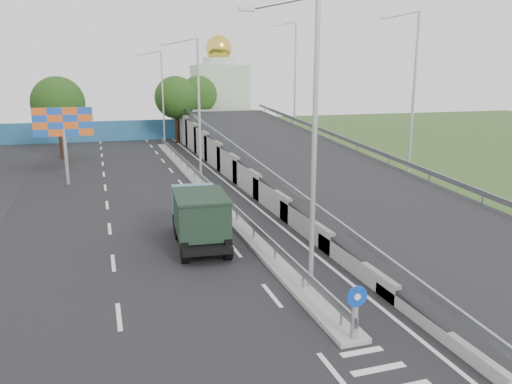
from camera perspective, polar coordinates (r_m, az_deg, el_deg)
name	(u,v)px	position (r m, az deg, el deg)	size (l,w,h in m)	color
road_surface	(167,205)	(30.78, -10.09, -1.48)	(26.00, 90.00, 0.04)	black
median	(203,186)	(35.07, -6.13, 0.64)	(1.00, 44.00, 0.20)	gray
overpass_ramp	(302,158)	(36.95, 5.29, 3.91)	(10.00, 50.00, 3.50)	gray
median_guardrail	(202,177)	(34.94, -6.16, 1.68)	(0.09, 44.00, 0.71)	gray
sign_bollard	(355,312)	(15.11, 11.27, -13.33)	(0.64, 0.23, 1.67)	black
lamp_post_near	(310,133)	(17.11, 6.14, 6.74)	(2.74, 0.18, 10.08)	#B2B5B7
lamp_post_mid	(196,102)	(36.27, -6.84, 10.15)	(2.74, 0.18, 10.08)	#B2B5B7
lamp_post_far	(161,93)	(56.01, -10.82, 11.09)	(2.74, 0.18, 10.08)	#B2B5B7
blue_wall	(121,131)	(61.97, -15.12, 6.78)	(30.00, 0.50, 2.40)	#22627E
church	(219,92)	(71.59, -4.20, 11.31)	(7.00, 7.00, 13.80)	#B2CCAD
billboard	(63,126)	(37.79, -21.15, 7.01)	(4.00, 0.24, 5.50)	#B2B5B7
tree_left_mid	(58,103)	(49.73, -21.69, 9.42)	(4.80, 4.80, 7.60)	black
tree_median_far	(176,98)	(58.28, -9.16, 10.61)	(4.80, 4.80, 7.60)	black
tree_ramp_far	(198,95)	(65.86, -6.60, 10.98)	(4.80, 4.80, 7.60)	black
dump_truck	(199,215)	(23.18, -6.53, -2.61)	(2.58, 5.96, 2.57)	black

